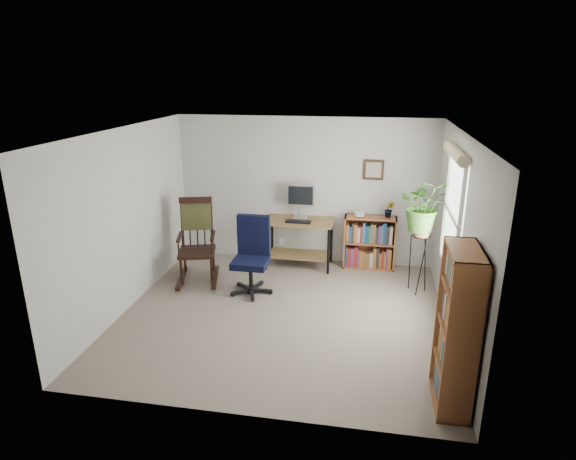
% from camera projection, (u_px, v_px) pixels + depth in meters
% --- Properties ---
extents(floor, '(4.20, 4.00, 0.00)m').
position_uv_depth(floor, '(283.00, 314.00, 6.39)').
color(floor, gray).
rests_on(floor, ground).
extents(ceiling, '(4.20, 4.00, 0.00)m').
position_uv_depth(ceiling, '(282.00, 131.00, 5.63)').
color(ceiling, white).
rests_on(ceiling, ground).
extents(wall_back, '(4.20, 0.00, 2.40)m').
position_uv_depth(wall_back, '(305.00, 191.00, 7.88)').
color(wall_back, '#BABAB5').
rests_on(wall_back, ground).
extents(wall_front, '(4.20, 0.00, 2.40)m').
position_uv_depth(wall_front, '(240.00, 300.00, 4.14)').
color(wall_front, '#BABAB5').
rests_on(wall_front, ground).
extents(wall_left, '(0.00, 4.00, 2.40)m').
position_uv_depth(wall_left, '(127.00, 220.00, 6.36)').
color(wall_left, '#BABAB5').
rests_on(wall_left, ground).
extents(wall_right, '(0.00, 4.00, 2.40)m').
position_uv_depth(wall_right, '(457.00, 238.00, 5.66)').
color(wall_right, '#BABAB5').
rests_on(wall_right, ground).
extents(window, '(0.12, 1.20, 1.50)m').
position_uv_depth(window, '(452.00, 215.00, 5.89)').
color(window, white).
rests_on(window, wall_right).
extents(desk, '(1.10, 0.60, 0.79)m').
position_uv_depth(desk, '(299.00, 243.00, 7.86)').
color(desk, olive).
rests_on(desk, floor).
extents(monitor, '(0.46, 0.16, 0.56)m').
position_uv_depth(monitor, '(301.00, 201.00, 7.78)').
color(monitor, '#B3B2B7').
rests_on(monitor, desk).
extents(keyboard, '(0.40, 0.15, 0.02)m').
position_uv_depth(keyboard, '(298.00, 222.00, 7.62)').
color(keyboard, black).
rests_on(keyboard, desk).
extents(office_chair, '(0.62, 0.62, 1.13)m').
position_uv_depth(office_chair, '(250.00, 256.00, 6.83)').
color(office_chair, black).
rests_on(office_chair, floor).
extents(rocking_chair, '(0.94, 1.25, 1.29)m').
position_uv_depth(rocking_chair, '(196.00, 241.00, 7.22)').
color(rocking_chair, black).
rests_on(rocking_chair, floor).
extents(low_bookshelf, '(0.82, 0.27, 0.87)m').
position_uv_depth(low_bookshelf, '(369.00, 243.00, 7.77)').
color(low_bookshelf, brown).
rests_on(low_bookshelf, floor).
extents(tall_bookshelf, '(0.30, 0.70, 1.59)m').
position_uv_depth(tall_bookshelf, '(457.00, 330.00, 4.46)').
color(tall_bookshelf, brown).
rests_on(tall_bookshelf, floor).
extents(plant_stand, '(0.33, 0.33, 1.01)m').
position_uv_depth(plant_stand, '(419.00, 259.00, 6.89)').
color(plant_stand, black).
rests_on(plant_stand, floor).
extents(spider_plant, '(1.69, 1.88, 1.47)m').
position_uv_depth(spider_plant, '(426.00, 180.00, 6.53)').
color(spider_plant, '#396F26').
rests_on(spider_plant, plant_stand).
extents(potted_plant_small, '(0.13, 0.24, 0.11)m').
position_uv_depth(potted_plant_small, '(389.00, 214.00, 7.58)').
color(potted_plant_small, '#396F26').
rests_on(potted_plant_small, low_bookshelf).
extents(framed_picture, '(0.32, 0.04, 0.32)m').
position_uv_depth(framed_picture, '(374.00, 170.00, 7.55)').
color(framed_picture, black).
rests_on(framed_picture, wall_back).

